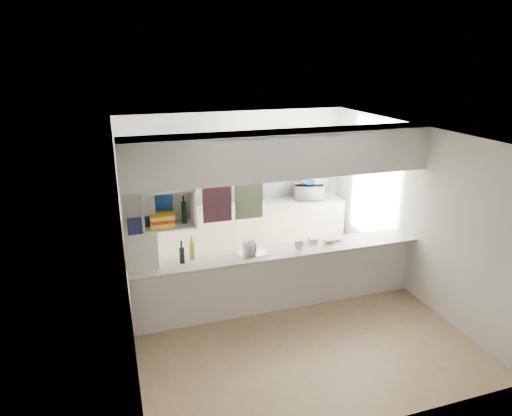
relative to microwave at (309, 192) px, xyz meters
name	(u,v)px	position (x,y,z in m)	size (l,w,h in m)	color
floor	(280,307)	(-1.38, -2.11, -1.07)	(4.80, 4.80, 0.00)	#937A55
ceiling	(283,132)	(-1.38, -2.11, 1.53)	(4.80, 4.80, 0.00)	white
wall_back	(235,182)	(-1.38, 0.29, 0.23)	(4.20, 4.20, 0.00)	silver
wall_left	(125,244)	(-3.48, -2.11, 0.23)	(4.80, 4.80, 0.00)	silver
wall_right	(410,210)	(0.72, -2.11, 0.23)	(4.80, 4.80, 0.00)	silver
servery_partition	(270,202)	(-1.55, -2.11, 0.59)	(4.20, 0.50, 2.60)	silver
cubby_shelf	(166,210)	(-2.95, -2.17, 0.64)	(0.65, 0.35, 0.50)	white
kitchen_run	(248,209)	(-1.22, 0.03, -0.24)	(3.60, 0.63, 2.24)	beige
microwave	(309,192)	(0.00, 0.00, 0.00)	(0.53, 0.36, 0.30)	white
bowl	(308,183)	(-0.04, -0.03, 0.18)	(0.27, 0.27, 0.07)	navy
dish_rack	(252,248)	(-1.80, -2.09, -0.06)	(0.44, 0.36, 0.21)	silver
cup	(299,246)	(-1.13, -2.18, -0.08)	(0.13, 0.13, 0.11)	white
wine_bottles	(187,253)	(-2.69, -2.05, -0.03)	(0.22, 0.15, 0.33)	black
plastic_tubs	(320,241)	(-0.73, -2.02, -0.11)	(0.49, 0.23, 0.07)	silver
utensil_jar	(214,204)	(-1.84, 0.04, -0.07)	(0.10, 0.10, 0.15)	black
knife_block	(248,198)	(-1.20, 0.07, -0.04)	(0.11, 0.09, 0.22)	#4C2F1A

